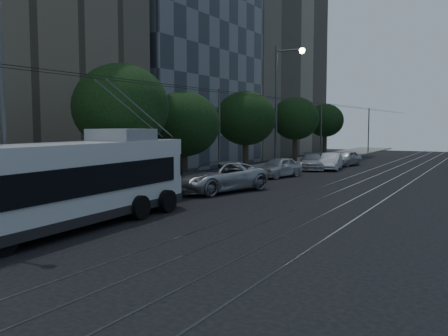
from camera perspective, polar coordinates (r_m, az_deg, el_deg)
name	(u,v)px	position (r m, az deg, el deg)	size (l,w,h in m)	color
ground	(212,223)	(19.60, -1.39, -6.31)	(120.00, 120.00, 0.00)	black
sidewalk	(256,171)	(40.61, 3.67, -0.33)	(5.00, 90.00, 0.15)	slate
tram_rails	(382,178)	(37.50, 17.64, -1.10)	(4.52, 90.00, 0.02)	gray
overhead_wires	(285,129)	(39.43, 7.03, 4.42)	(2.23, 90.00, 6.00)	black
building_glass_mid	(154,22)	(49.04, -7.95, 16.22)	(14.40, 18.40, 26.80)	#333841
building_tan_far	(248,18)	(66.64, 2.81, 16.75)	(14.40, 22.40, 34.80)	gray
trolleybus	(73,183)	(19.32, -16.92, -1.62)	(3.19, 12.33, 5.63)	silver
pickup_silver	(218,177)	(28.50, -0.72, -1.01)	(2.85, 6.18, 1.72)	#B2B4BA
car_white_a	(279,167)	(36.61, 6.27, 0.10)	(1.74, 4.32, 1.47)	silver
car_white_b	(312,161)	(43.00, 10.02, 0.74)	(1.97, 4.84, 1.40)	#AFAEB2
car_white_c	(331,161)	(43.24, 12.11, 0.74)	(1.51, 4.34, 1.43)	white
car_white_d	(346,158)	(47.84, 13.77, 1.10)	(1.68, 4.17, 1.42)	#ADADB1
tree_1	(121,108)	(24.94, -11.71, 6.78)	(4.69, 4.69, 6.79)	black
tree_2	(184,124)	(30.13, -4.60, 5.01)	(4.34, 4.34, 5.82)	black
tree_3	(246,118)	(37.61, 2.51, 5.68)	(4.53, 4.53, 6.35)	black
tree_4	(295,119)	(45.75, 8.15, 5.60)	(4.29, 4.29, 6.32)	black
tree_5	(325,121)	(54.14, 11.48, 5.33)	(3.89, 3.89, 6.03)	black
streetlamp_near	(9,54)	(19.02, -23.41, 11.91)	(2.51, 0.44, 10.44)	#525254
streetlamp_far	(281,97)	(39.32, 6.54, 8.06)	(2.40, 0.44, 9.88)	#525254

